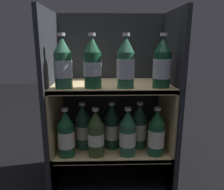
% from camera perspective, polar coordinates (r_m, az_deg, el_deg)
% --- Properties ---
extents(fridge_back_wall, '(0.64, 0.02, 0.91)m').
position_cam_1_polar(fridge_back_wall, '(1.32, -0.28, 0.58)').
color(fridge_back_wall, '#23262B').
rests_on(fridge_back_wall, ground_plane).
extents(fridge_side_left, '(0.02, 0.37, 0.91)m').
position_cam_1_polar(fridge_side_left, '(1.18, -15.26, -1.54)').
color(fridge_side_left, '#23262B').
rests_on(fridge_side_left, ground_plane).
extents(fridge_side_right, '(0.02, 0.37, 0.91)m').
position_cam_1_polar(fridge_side_right, '(1.19, 14.91, -1.32)').
color(fridge_side_right, '#23262B').
rests_on(fridge_side_right, ground_plane).
extents(shelf_lower, '(0.60, 0.33, 0.20)m').
position_cam_1_polar(shelf_lower, '(1.25, -0.05, -14.55)').
color(shelf_lower, '#DBBC84').
rests_on(shelf_lower, ground_plane).
extents(shelf_upper, '(0.60, 0.33, 0.55)m').
position_cam_1_polar(shelf_upper, '(1.16, -0.06, -4.37)').
color(shelf_upper, '#DBBC84').
rests_on(shelf_upper, ground_plane).
extents(bottle_upper_front_0, '(0.08, 0.08, 0.25)m').
position_cam_1_polar(bottle_upper_front_0, '(1.02, -12.69, 7.71)').
color(bottle_upper_front_0, '#285B42').
rests_on(bottle_upper_front_0, shelf_upper).
extents(bottle_upper_front_1, '(0.08, 0.08, 0.25)m').
position_cam_1_polar(bottle_upper_front_1, '(1.00, -5.11, 7.95)').
color(bottle_upper_front_1, '#194C2D').
rests_on(bottle_upper_front_1, shelf_upper).
extents(bottle_upper_front_2, '(0.08, 0.08, 0.25)m').
position_cam_1_polar(bottle_upper_front_2, '(1.00, 3.60, 7.90)').
color(bottle_upper_front_2, '#285B42').
rests_on(bottle_upper_front_2, shelf_upper).
extents(bottle_upper_front_3, '(0.08, 0.08, 0.25)m').
position_cam_1_polar(bottle_upper_front_3, '(1.03, 12.93, 7.74)').
color(bottle_upper_front_3, '#144228').
rests_on(bottle_upper_front_3, shelf_upper).
extents(bottle_lower_front_0, '(0.08, 0.08, 0.25)m').
position_cam_1_polar(bottle_lower_front_0, '(1.11, -11.90, -10.28)').
color(bottle_lower_front_0, '#194C2D').
rests_on(bottle_lower_front_0, shelf_lower).
extents(bottle_lower_front_1, '(0.08, 0.08, 0.25)m').
position_cam_1_polar(bottle_lower_front_1, '(1.09, -4.24, -10.31)').
color(bottle_lower_front_1, '#384C28').
rests_on(bottle_lower_front_1, shelf_lower).
extents(bottle_lower_front_2, '(0.08, 0.08, 0.25)m').
position_cam_1_polar(bottle_lower_front_2, '(1.10, 4.07, -10.26)').
color(bottle_lower_front_2, '#285B42').
rests_on(bottle_lower_front_2, shelf_lower).
extents(bottle_lower_front_3, '(0.08, 0.08, 0.25)m').
position_cam_1_polar(bottle_lower_front_3, '(1.12, 11.47, -10.04)').
color(bottle_lower_front_3, '#194C2D').
rests_on(bottle_lower_front_3, shelf_lower).
extents(bottle_lower_back_0, '(0.08, 0.08, 0.25)m').
position_cam_1_polar(bottle_lower_back_0, '(1.18, -7.62, -8.53)').
color(bottle_lower_back_0, '#285B42').
rests_on(bottle_lower_back_0, shelf_lower).
extents(bottle_lower_back_1, '(0.08, 0.08, 0.25)m').
position_cam_1_polar(bottle_lower_back_1, '(1.17, -0.19, -8.54)').
color(bottle_lower_back_1, '#194C2D').
rests_on(bottle_lower_back_1, shelf_lower).
extents(bottle_lower_back_2, '(0.08, 0.08, 0.25)m').
position_cam_1_polar(bottle_lower_back_2, '(1.19, 7.11, -8.42)').
color(bottle_lower_back_2, '#285B42').
rests_on(bottle_lower_back_2, shelf_lower).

